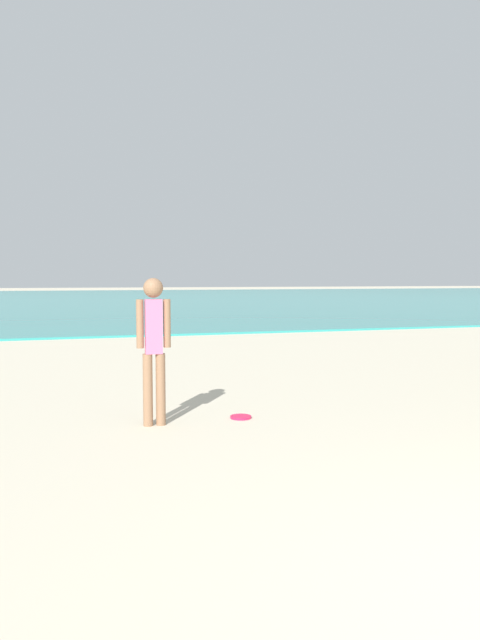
# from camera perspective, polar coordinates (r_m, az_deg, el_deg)

# --- Properties ---
(water) EXTENTS (160.00, 60.00, 0.06)m
(water) POSITION_cam_1_polar(r_m,az_deg,el_deg) (45.59, -13.57, 2.06)
(water) COLOR teal
(water) RESTS_ON ground
(person_standing) EXTENTS (0.36, 0.21, 1.56)m
(person_standing) POSITION_cam_1_polar(r_m,az_deg,el_deg) (6.18, -8.46, -2.16)
(person_standing) COLOR #936B4C
(person_standing) RESTS_ON ground
(frisbee) EXTENTS (0.24, 0.24, 0.03)m
(frisbee) POSITION_cam_1_polar(r_m,az_deg,el_deg) (6.57, 0.08, -9.50)
(frisbee) COLOR #E51E4C
(frisbee) RESTS_ON ground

